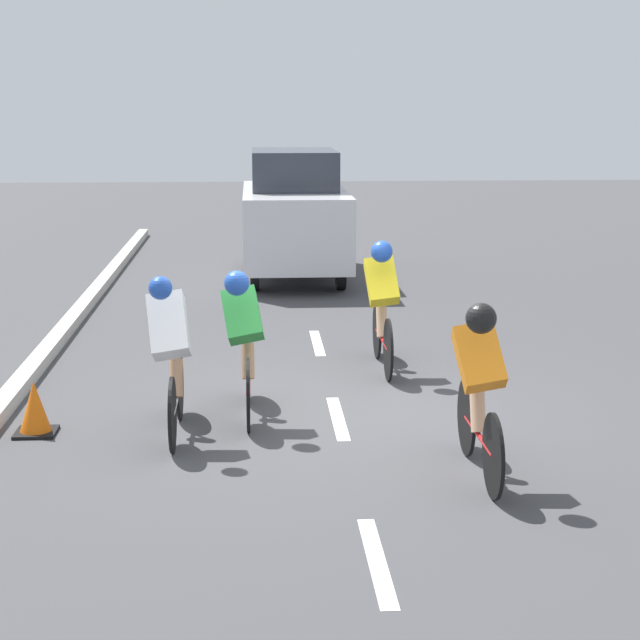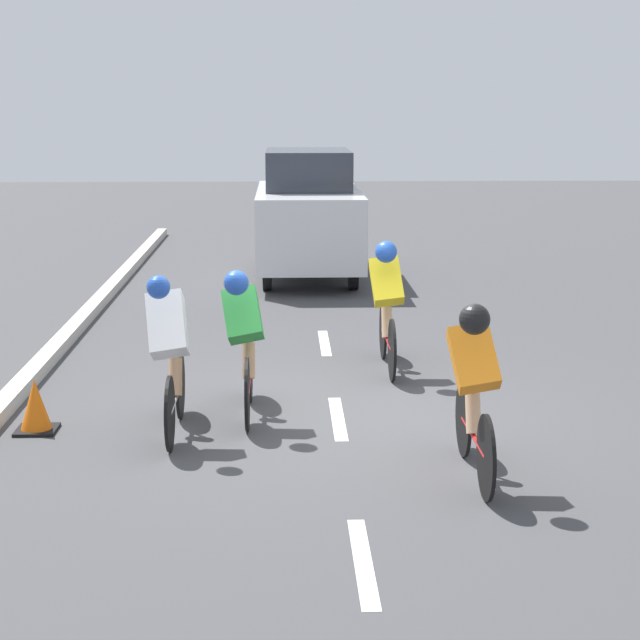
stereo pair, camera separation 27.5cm
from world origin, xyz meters
name	(u,v)px [view 1 (the left image)]	position (x,y,z in m)	size (l,w,h in m)	color
ground_plane	(337,414)	(0.00, 0.00, 0.00)	(60.00, 60.00, 0.00)	#424244
lane_stripe_near	(377,561)	(0.00, 3.34, 0.00)	(0.12, 1.40, 0.01)	white
lane_stripe_mid	(338,418)	(0.00, 0.14, 0.00)	(0.12, 1.40, 0.01)	white
lane_stripe_far	(317,343)	(0.00, -3.06, 0.00)	(0.12, 1.40, 0.01)	white
cyclist_yellow	(382,301)	(-0.63, -1.65, 0.79)	(0.38, 1.70, 1.48)	black
cyclist_green	(244,339)	(0.87, 0.08, 0.76)	(0.41, 1.63, 1.45)	black
cyclist_white	(171,352)	(1.51, 0.62, 0.78)	(0.40, 1.62, 1.49)	black
cyclist_orange	(479,383)	(-0.97, 1.85, 0.78)	(0.40, 1.67, 1.46)	black
support_car	(294,214)	(0.08, -8.10, 1.07)	(1.70, 3.94, 2.13)	black
traffic_cone	(35,409)	(2.75, 0.46, 0.24)	(0.36, 0.36, 0.49)	black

